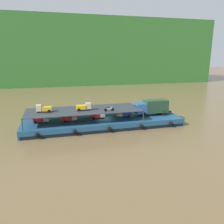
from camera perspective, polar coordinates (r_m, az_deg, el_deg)
name	(u,v)px	position (r m, az deg, el deg)	size (l,w,h in m)	color
ground_plane	(104,126)	(43.46, -2.18, -3.60)	(400.00, 400.00, 0.00)	brown
hillside_far_bank	(69,47)	(115.45, -10.92, 16.19)	(141.19, 31.29, 31.49)	#33702D
cargo_barge	(104,122)	(43.20, -2.17, -2.66)	(30.39, 8.98, 1.50)	navy
covered_lorry	(152,107)	(45.89, 10.31, 1.28)	(7.86, 2.31, 3.10)	#285BA3
cargo_rack	(84,110)	(41.88, -7.29, 0.50)	(21.19, 7.58, 2.00)	#2D333D
mini_truck_lower_stern	(41,119)	(42.18, -17.84, -1.74)	(2.76, 1.24, 1.38)	red
mini_truck_lower_aft	(70,118)	(41.80, -10.83, -1.44)	(2.78, 1.26, 1.38)	red
mini_truck_lower_mid	(98,115)	(42.92, -3.62, -0.79)	(2.78, 1.27, 1.38)	red
mini_truck_lower_fore	(124,114)	(43.92, 3.01, -0.44)	(2.77, 1.25, 1.38)	#1E47B7
mini_truck_upper_stern	(44,108)	(41.41, -17.23, 0.88)	(2.78, 1.26, 1.38)	gold
mini_truck_upper_mid	(84,107)	(41.26, -7.28, 1.37)	(2.78, 1.26, 1.38)	gold
motorcycle_upper_port	(109,109)	(40.39, -0.76, 0.82)	(1.90, 0.55, 0.87)	black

